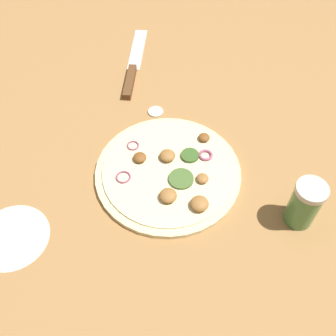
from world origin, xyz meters
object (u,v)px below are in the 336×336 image
Objects in this scene: loose_cap at (156,111)px; knife at (132,72)px; spice_jar at (305,204)px; pizza at (169,172)px.

knife is at bearing -111.74° from loose_cap.
knife is at bearing -97.75° from spice_jar.
pizza is 0.34m from knife.
loose_cap is at bearing -92.56° from spice_jar.
knife is (-0.17, -0.30, -0.00)m from pizza.
spice_jar reaches higher than knife.
loose_cap is (-0.02, -0.41, -0.05)m from spice_jar.
knife is 0.15m from loose_cap.
pizza is at bearing -69.64° from spice_jar.
knife is 0.56m from spice_jar.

